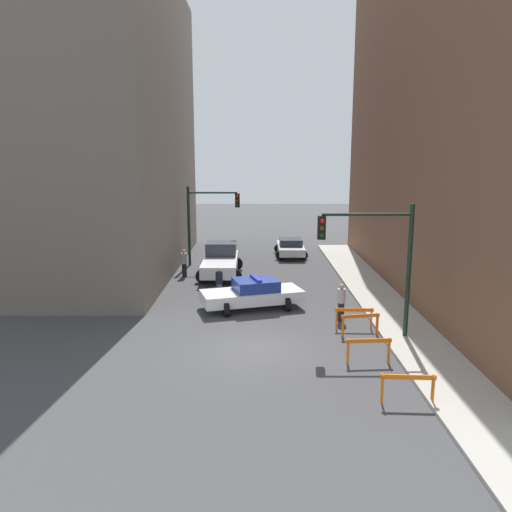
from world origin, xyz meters
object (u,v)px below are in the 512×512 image
object	(u,v)px
traffic_light_far	(206,214)
pedestrian_crossing	(220,283)
pedestrian_sidewalk	(342,302)
barrier_front	(408,384)
traffic_light_near	(380,251)
barrier_mid	(369,347)
parked_car_near	(291,247)
pedestrian_corner	(185,263)
white_truck	(221,261)
barrier_back	(361,321)
barrier_corner	(354,315)
police_car	(253,294)

from	to	relation	value
traffic_light_far	pedestrian_crossing	size ratio (longest dim) A/B	3.13
pedestrian_sidewalk	barrier_front	distance (m)	7.56
traffic_light_far	barrier_front	bearing A→B (deg)	-68.06
barrier_front	traffic_light_far	bearing A→B (deg)	111.94
traffic_light_near	barrier_mid	bearing A→B (deg)	-108.64
parked_car_near	barrier_mid	xyz separation A→B (m)	(1.39, -19.26, -0.06)
barrier_front	barrier_mid	world-z (taller)	same
traffic_light_far	pedestrian_corner	distance (m)	4.31
white_truck	pedestrian_corner	xyz separation A→B (m)	(-2.15, -0.44, -0.04)
pedestrian_corner	barrier_mid	world-z (taller)	pedestrian_corner
barrier_back	white_truck	bearing A→B (deg)	120.90
white_truck	barrier_mid	distance (m)	14.61
white_truck	barrier_front	world-z (taller)	white_truck
traffic_light_near	barrier_corner	bearing A→B (deg)	120.03
traffic_light_near	pedestrian_sidewalk	size ratio (longest dim) A/B	3.13
barrier_back	barrier_front	bearing A→B (deg)	-87.87
traffic_light_near	barrier_mid	distance (m)	3.89
traffic_light_far	pedestrian_sidewalk	xyz separation A→B (m)	(7.03, -11.57, -2.54)
white_truck	traffic_light_far	bearing A→B (deg)	111.30
barrier_front	barrier_back	bearing A→B (deg)	92.13
traffic_light_near	barrier_front	bearing A→B (deg)	-93.63
barrier_mid	barrier_back	bearing A→B (deg)	84.28
pedestrian_corner	pedestrian_sidewalk	bearing A→B (deg)	123.99
traffic_light_near	traffic_light_far	bearing A→B (deg)	120.27
pedestrian_crossing	barrier_back	world-z (taller)	pedestrian_crossing
parked_car_near	barrier_mid	distance (m)	19.31
traffic_light_far	white_truck	world-z (taller)	traffic_light_far
pedestrian_sidewalk	pedestrian_corner	bearing A→B (deg)	-36.57
police_car	parked_car_near	world-z (taller)	police_car
pedestrian_sidewalk	barrier_corner	size ratio (longest dim) A/B	1.04
police_car	barrier_mid	world-z (taller)	police_car
police_car	parked_car_near	bearing A→B (deg)	-28.22
parked_car_near	pedestrian_corner	distance (m)	9.34
pedestrian_crossing	traffic_light_near	bearing A→B (deg)	92.59
traffic_light_near	traffic_light_far	xyz separation A→B (m)	(-8.03, 13.76, -0.13)
pedestrian_sidewalk	barrier_corner	world-z (taller)	pedestrian_sidewalk
police_car	pedestrian_corner	xyz separation A→B (m)	(-4.14, 6.39, 0.14)
pedestrian_corner	barrier_mid	size ratio (longest dim) A/B	1.04
pedestrian_sidewalk	barrier_front	size ratio (longest dim) A/B	1.04
white_truck	pedestrian_sidewalk	bearing A→B (deg)	-56.54
traffic_light_near	pedestrian_sidewalk	xyz separation A→B (m)	(-1.00, 2.19, -2.67)
pedestrian_crossing	barrier_back	size ratio (longest dim) A/B	1.05
barrier_corner	pedestrian_crossing	bearing A→B (deg)	143.32
barrier_mid	barrier_corner	bearing A→B (deg)	87.08
pedestrian_sidewalk	barrier_corner	xyz separation A→B (m)	(0.36, -1.08, -0.24)
police_car	white_truck	size ratio (longest dim) A/B	0.93
barrier_back	traffic_light_near	bearing A→B (deg)	-29.04
pedestrian_crossing	barrier_corner	bearing A→B (deg)	95.98
white_truck	barrier_back	xyz separation A→B (m)	(6.31, -10.55, -0.29)
police_car	traffic_light_far	bearing A→B (deg)	1.50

